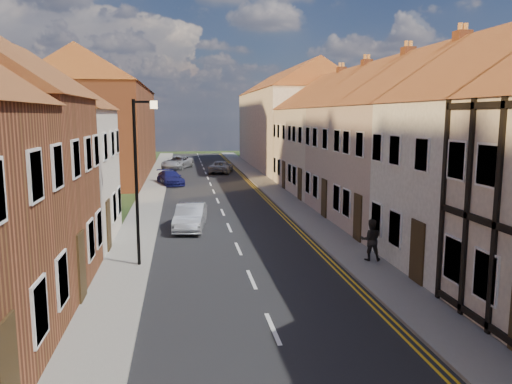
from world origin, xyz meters
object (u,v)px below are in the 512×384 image
object	(u,v)px
pedestrian_right	(371,240)
car_distant	(177,162)
car_far	(170,178)
car_distant_b	(221,167)
lamppost	(138,172)
car_mid	(190,217)

from	to	relation	value
pedestrian_right	car_distant	bearing A→B (deg)	-65.25
car_far	car_distant	size ratio (longest dim) A/B	0.81
pedestrian_right	car_distant_b	world-z (taller)	pedestrian_right
lamppost	car_distant	xyz separation A→B (m)	(1.08, 34.46, -2.87)
car_distant	car_mid	bearing A→B (deg)	-68.52
lamppost	pedestrian_right	xyz separation A→B (m)	(8.53, -0.73, -2.63)
lamppost	car_mid	size ratio (longest dim) A/B	1.57
car_distant	lamppost	bearing A→B (deg)	-71.98
car_distant_b	car_distant	bearing A→B (deg)	-33.67
car_mid	car_distant	bearing A→B (deg)	99.00
pedestrian_right	car_distant_b	bearing A→B (deg)	-71.22
car_far	car_distant_b	size ratio (longest dim) A/B	0.91
car_distant	pedestrian_right	xyz separation A→B (m)	(7.45, -35.19, 0.24)
car_far	car_distant	world-z (taller)	car_distant
lamppost	car_distant	world-z (taller)	lamppost
lamppost	car_far	size ratio (longest dim) A/B	1.54
car_mid	car_distant_b	size ratio (longest dim) A/B	0.89
car_mid	car_distant_b	xyz separation A→B (m)	(3.41, 24.04, -0.03)
lamppost	car_distant	distance (m)	34.59
car_mid	car_far	size ratio (longest dim) A/B	0.98
car_distant	car_far	bearing A→B (deg)	-72.38
car_distant_b	lamppost	bearing A→B (deg)	92.78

